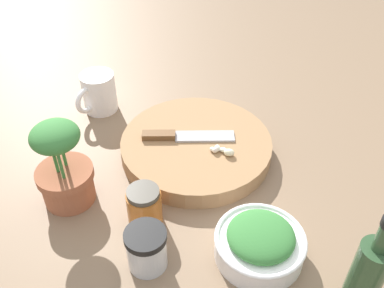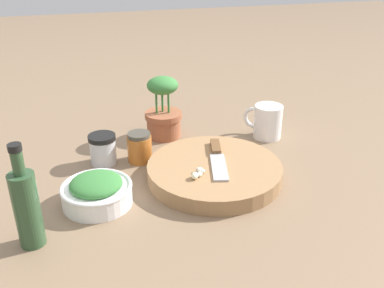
{
  "view_description": "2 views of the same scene",
  "coord_description": "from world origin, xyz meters",
  "px_view_note": "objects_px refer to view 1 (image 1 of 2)",
  "views": [
    {
      "loc": [
        -0.58,
        0.12,
        0.61
      ],
      "look_at": [
        0.06,
        -0.05,
        0.05
      ],
      "focal_mm": 40.0,
      "sensor_mm": 36.0,
      "label": 1
    },
    {
      "loc": [
        -0.21,
        -0.89,
        0.52
      ],
      "look_at": [
        0.04,
        -0.0,
        0.07
      ],
      "focal_mm": 40.0,
      "sensor_mm": 36.0,
      "label": 2
    }
  ],
  "objects_px": {
    "herb_bowl": "(260,243)",
    "oil_bottle": "(366,277)",
    "potted_herb": "(63,169)",
    "cutting_board": "(196,147)",
    "spice_jar": "(147,249)",
    "coffee_mug": "(98,93)",
    "chef_knife": "(183,136)",
    "honey_jar": "(144,206)",
    "garlic_cloves": "(222,150)"
  },
  "relations": [
    {
      "from": "spice_jar",
      "to": "garlic_cloves",
      "type": "bearing_deg",
      "value": -44.33
    },
    {
      "from": "herb_bowl",
      "to": "honey_jar",
      "type": "distance_m",
      "value": 0.21
    },
    {
      "from": "coffee_mug",
      "to": "oil_bottle",
      "type": "distance_m",
      "value": 0.7
    },
    {
      "from": "garlic_cloves",
      "to": "spice_jar",
      "type": "bearing_deg",
      "value": 135.67
    },
    {
      "from": "honey_jar",
      "to": "oil_bottle",
      "type": "distance_m",
      "value": 0.37
    },
    {
      "from": "garlic_cloves",
      "to": "spice_jar",
      "type": "distance_m",
      "value": 0.27
    },
    {
      "from": "coffee_mug",
      "to": "potted_herb",
      "type": "distance_m",
      "value": 0.29
    },
    {
      "from": "cutting_board",
      "to": "chef_knife",
      "type": "relative_size",
      "value": 1.63
    },
    {
      "from": "herb_bowl",
      "to": "oil_bottle",
      "type": "xyz_separation_m",
      "value": [
        -0.13,
        -0.1,
        0.05
      ]
    },
    {
      "from": "herb_bowl",
      "to": "potted_herb",
      "type": "height_order",
      "value": "potted_herb"
    },
    {
      "from": "herb_bowl",
      "to": "coffee_mug",
      "type": "distance_m",
      "value": 0.54
    },
    {
      "from": "oil_bottle",
      "to": "potted_herb",
      "type": "bearing_deg",
      "value": 49.81
    },
    {
      "from": "cutting_board",
      "to": "honey_jar",
      "type": "relative_size",
      "value": 4.14
    },
    {
      "from": "chef_knife",
      "to": "honey_jar",
      "type": "bearing_deg",
      "value": -19.09
    },
    {
      "from": "honey_jar",
      "to": "potted_herb",
      "type": "relative_size",
      "value": 0.43
    },
    {
      "from": "cutting_board",
      "to": "potted_herb",
      "type": "bearing_deg",
      "value": 103.34
    },
    {
      "from": "oil_bottle",
      "to": "potted_herb",
      "type": "xyz_separation_m",
      "value": [
        0.34,
        0.4,
        -0.01
      ]
    },
    {
      "from": "spice_jar",
      "to": "chef_knife",
      "type": "bearing_deg",
      "value": -25.32
    },
    {
      "from": "cutting_board",
      "to": "potted_herb",
      "type": "relative_size",
      "value": 1.8
    },
    {
      "from": "chef_knife",
      "to": "coffee_mug",
      "type": "xyz_separation_m",
      "value": [
        0.2,
        0.16,
        0.01
      ]
    },
    {
      "from": "herb_bowl",
      "to": "potted_herb",
      "type": "distance_m",
      "value": 0.37
    },
    {
      "from": "cutting_board",
      "to": "potted_herb",
      "type": "xyz_separation_m",
      "value": [
        -0.06,
        0.27,
        0.06
      ]
    },
    {
      "from": "spice_jar",
      "to": "cutting_board",
      "type": "bearing_deg",
      "value": -31.31
    },
    {
      "from": "herb_bowl",
      "to": "cutting_board",
      "type": "bearing_deg",
      "value": 6.98
    },
    {
      "from": "herb_bowl",
      "to": "oil_bottle",
      "type": "relative_size",
      "value": 0.74
    },
    {
      "from": "honey_jar",
      "to": "potted_herb",
      "type": "height_order",
      "value": "potted_herb"
    },
    {
      "from": "chef_knife",
      "to": "coffee_mug",
      "type": "relative_size",
      "value": 1.96
    },
    {
      "from": "spice_jar",
      "to": "oil_bottle",
      "type": "height_order",
      "value": "oil_bottle"
    },
    {
      "from": "cutting_board",
      "to": "chef_knife",
      "type": "bearing_deg",
      "value": 59.11
    },
    {
      "from": "cutting_board",
      "to": "herb_bowl",
      "type": "distance_m",
      "value": 0.28
    },
    {
      "from": "chef_knife",
      "to": "herb_bowl",
      "type": "relative_size",
      "value": 1.28
    },
    {
      "from": "coffee_mug",
      "to": "potted_herb",
      "type": "bearing_deg",
      "value": 163.23
    },
    {
      "from": "chef_knife",
      "to": "potted_herb",
      "type": "xyz_separation_m",
      "value": [
        -0.08,
        0.24,
        0.03
      ]
    },
    {
      "from": "cutting_board",
      "to": "oil_bottle",
      "type": "xyz_separation_m",
      "value": [
        -0.4,
        -0.13,
        0.06
      ]
    },
    {
      "from": "coffee_mug",
      "to": "potted_herb",
      "type": "relative_size",
      "value": 0.56
    },
    {
      "from": "coffee_mug",
      "to": "oil_bottle",
      "type": "height_order",
      "value": "oil_bottle"
    },
    {
      "from": "spice_jar",
      "to": "coffee_mug",
      "type": "height_order",
      "value": "coffee_mug"
    },
    {
      "from": "chef_knife",
      "to": "garlic_cloves",
      "type": "distance_m",
      "value": 0.09
    },
    {
      "from": "spice_jar",
      "to": "potted_herb",
      "type": "bearing_deg",
      "value": 32.83
    },
    {
      "from": "cutting_board",
      "to": "oil_bottle",
      "type": "height_order",
      "value": "oil_bottle"
    },
    {
      "from": "honey_jar",
      "to": "chef_knife",
      "type": "bearing_deg",
      "value": -33.18
    },
    {
      "from": "garlic_cloves",
      "to": "chef_knife",
      "type": "bearing_deg",
      "value": 43.84
    },
    {
      "from": "spice_jar",
      "to": "potted_herb",
      "type": "distance_m",
      "value": 0.22
    },
    {
      "from": "cutting_board",
      "to": "chef_knife",
      "type": "xyz_separation_m",
      "value": [
        0.02,
        0.03,
        0.02
      ]
    },
    {
      "from": "cutting_board",
      "to": "spice_jar",
      "type": "distance_m",
      "value": 0.29
    },
    {
      "from": "herb_bowl",
      "to": "honey_jar",
      "type": "height_order",
      "value": "honey_jar"
    },
    {
      "from": "oil_bottle",
      "to": "potted_herb",
      "type": "height_order",
      "value": "oil_bottle"
    },
    {
      "from": "chef_knife",
      "to": "spice_jar",
      "type": "height_order",
      "value": "spice_jar"
    },
    {
      "from": "spice_jar",
      "to": "coffee_mug",
      "type": "bearing_deg",
      "value": 4.09
    },
    {
      "from": "spice_jar",
      "to": "oil_bottle",
      "type": "relative_size",
      "value": 0.37
    }
  ]
}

